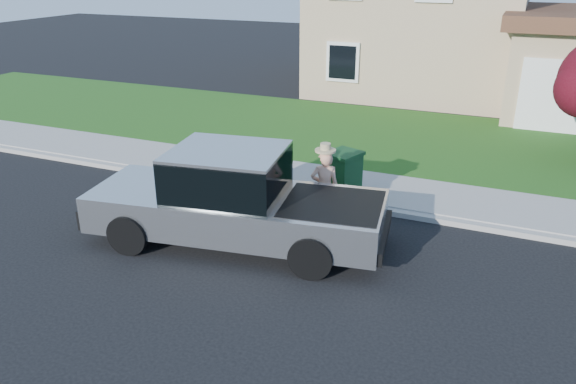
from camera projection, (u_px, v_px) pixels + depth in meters
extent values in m
plane|color=black|center=(251.00, 256.00, 10.68)|extent=(80.00, 80.00, 0.00)
cube|color=gray|center=(347.00, 205.00, 12.77)|extent=(40.00, 0.20, 0.12)
cube|color=gray|center=(360.00, 188.00, 13.70)|extent=(40.00, 2.00, 0.15)
cube|color=#1C4A15|center=(400.00, 139.00, 17.54)|extent=(40.00, 7.00, 0.10)
cube|color=tan|center=(426.00, 11.00, 23.93)|extent=(8.00, 9.00, 6.40)
cube|color=black|center=(343.00, 62.00, 21.46)|extent=(1.30, 0.10, 1.50)
cylinder|color=black|center=(129.00, 234.00, 10.67)|extent=(0.83, 0.41, 0.80)
cylinder|color=black|center=(171.00, 197.00, 12.31)|extent=(0.83, 0.41, 0.80)
cylinder|color=black|center=(311.00, 257.00, 9.85)|extent=(0.83, 0.41, 0.80)
cylinder|color=black|center=(330.00, 214.00, 11.49)|extent=(0.83, 0.41, 0.80)
cube|color=silver|center=(237.00, 211.00, 10.95)|extent=(5.92, 2.79, 0.72)
cube|color=black|center=(228.00, 174.00, 10.69)|extent=(2.34, 2.14, 0.85)
cube|color=silver|center=(227.00, 152.00, 10.53)|extent=(2.34, 2.14, 0.08)
cube|color=black|center=(333.00, 205.00, 10.38)|extent=(2.02, 1.94, 0.06)
cube|color=black|center=(106.00, 203.00, 11.67)|extent=(0.39, 1.90, 0.40)
cube|color=black|center=(384.00, 236.00, 10.35)|extent=(0.39, 1.90, 0.25)
cube|color=black|center=(210.00, 157.00, 11.88)|extent=(0.15, 0.23, 0.18)
imported|color=#E8A37F|center=(324.00, 188.00, 11.73)|extent=(0.70, 0.59, 1.62)
cylinder|color=tan|center=(325.00, 150.00, 11.41)|extent=(0.43, 0.43, 0.04)
cylinder|color=tan|center=(325.00, 147.00, 11.39)|extent=(0.22, 0.22, 0.15)
cube|color=#113E1B|center=(343.00, 177.00, 12.78)|extent=(0.80, 0.87, 1.01)
cube|color=#113E1B|center=(344.00, 154.00, 12.57)|extent=(0.88, 0.94, 0.08)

